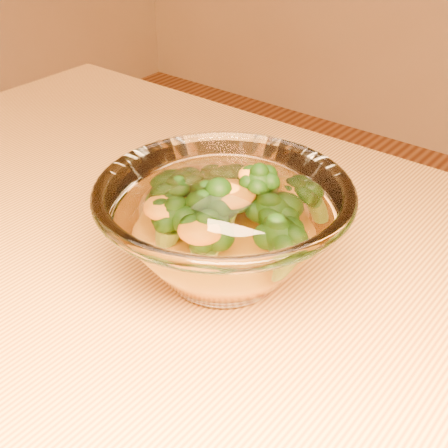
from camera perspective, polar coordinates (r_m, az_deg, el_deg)
name	(u,v)px	position (r m, az deg, el deg)	size (l,w,h in m)	color
table	(198,394)	(0.62, -2.41, -15.29)	(1.20, 0.80, 0.75)	gold
glass_bowl	(224,229)	(0.57, 0.00, -0.43)	(0.23, 0.23, 0.10)	white
cheese_sauce	(224,248)	(0.58, 0.00, -2.23)	(0.12, 0.12, 0.03)	orange
broccoli_heap	(227,213)	(0.56, 0.30, 1.02)	(0.16, 0.14, 0.08)	black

